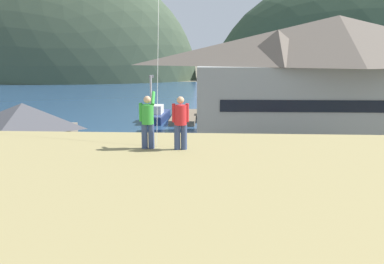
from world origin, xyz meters
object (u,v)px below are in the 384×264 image
Objects in this scene: moored_boat_outer_mooring at (210,114)px; parked_car_mid_row_near at (114,171)px; harbor_lodge at (336,75)px; parked_car_front_row_silver at (248,198)px; parked_car_front_row_end at (336,172)px; parking_light_pole at (151,116)px; person_companion at (180,121)px; wharf_dock at (184,117)px; parked_car_back_row_right at (47,207)px; parked_car_lone_by_shed at (371,201)px; storage_shed_near_lot at (25,139)px; moored_boat_wharfside at (157,116)px; person_kite_flyer at (148,120)px.

moored_boat_outer_mooring reaches higher than parked_car_mid_row_near.
harbor_lodge is 6.97× the size of parked_car_mid_row_near.
parked_car_front_row_silver is (2.51, -33.62, 0.34)m from moored_boat_outer_mooring.
parked_car_front_row_end is 0.59× the size of parking_light_pole.
moored_boat_outer_mooring is 25.07m from parking_light_pole.
parked_car_mid_row_near is 2.46× the size of person_companion.
parked_car_front_row_silver is 0.59× the size of parking_light_pole.
moored_boat_outer_mooring is 0.96× the size of parking_light_pole.
harbor_lodge is 21.21m from wharf_dock.
parked_car_mid_row_near is at bearing -102.34° from moored_boat_outer_mooring.
harbor_lodge is at bearing 47.52° from parked_car_back_row_right.
wharf_dock is at bearing 82.24° from parked_car_back_row_right.
parked_car_back_row_right is 0.58× the size of parking_light_pole.
harbor_lodge is 2.77× the size of wharf_dock.
parked_car_lone_by_shed is (15.56, -5.02, 0.00)m from parked_car_mid_row_near.
parked_car_lone_by_shed is (0.38, -5.55, 0.00)m from parked_car_front_row_end.
storage_shed_near_lot reaches higher than moored_boat_wharfside.
storage_shed_near_lot is 20.93m from person_companion.
parked_car_front_row_silver is (5.96, -33.06, 0.71)m from wharf_dock.
parked_car_mid_row_near is 15.87m from person_kite_flyer.
storage_shed_near_lot is (-26.19, -14.19, -3.86)m from harbor_lodge.
wharf_dock is at bearing 100.22° from parked_car_front_row_silver.
wharf_dock is 42.79m from person_companion.
parking_light_pole is at bearing 101.60° from person_companion.
person_kite_flyer reaches higher than parked_car_lone_by_shed.
parked_car_lone_by_shed is 1.01× the size of parked_car_front_row_silver.
person_companion is (3.75, -18.29, 2.71)m from parking_light_pole.
parked_car_back_row_right is at bearing -132.48° from harbor_lodge.
person_kite_flyer is at bearing -87.46° from wharf_dock.
parked_car_mid_row_near is (7.04, -1.95, -1.77)m from storage_shed_near_lot.
person_kite_flyer is at bearing -71.42° from parked_car_mid_row_near.
moored_boat_outer_mooring is 29.53m from parked_car_front_row_end.
moored_boat_outer_mooring is at bearing 94.27° from parked_car_front_row_silver.
person_kite_flyer is at bearing -115.64° from harbor_lodge.
parked_car_back_row_right is at bearing -169.75° from parked_car_front_row_silver.
parked_car_mid_row_near is (-19.14, -16.15, -5.63)m from harbor_lodge.
parking_light_pole is at bearing 164.28° from parked_car_front_row_end.
parked_car_back_row_right is 12.22m from parking_light_pole.
harbor_lodge is at bearing 80.39° from parked_car_lone_by_shed.
harbor_lodge is at bearing 40.15° from parked_car_mid_row_near.
harbor_lodge reaches higher than parked_car_back_row_right.
parked_car_mid_row_near is at bearing 162.11° from parked_car_lone_by_shed.
parked_car_front_row_end is at bearing 23.41° from parked_car_back_row_right.
parked_car_lone_by_shed is at bearing -17.15° from storage_shed_near_lot.
harbor_lodge is 4.13× the size of parking_light_pole.
storage_shed_near_lot reaches higher than parked_car_front_row_end.
person_kite_flyer is (-10.48, -14.49, 5.92)m from parked_car_front_row_end.
parked_car_front_row_end is (8.90, -28.15, 0.34)m from moored_boat_outer_mooring.
person_kite_flyer reaches higher than moored_boat_outer_mooring.
person_kite_flyer is (2.67, -18.19, 2.73)m from parking_light_pole.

